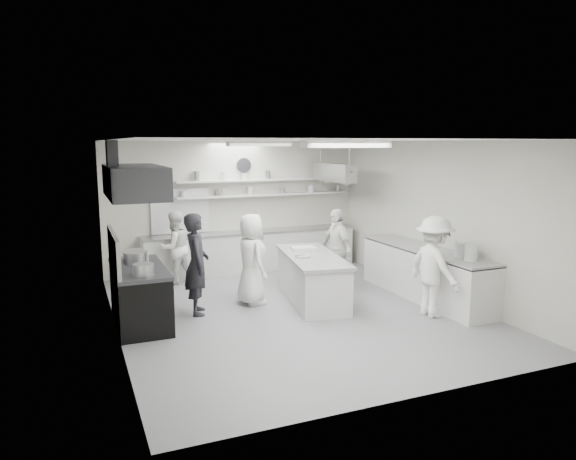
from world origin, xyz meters
name	(u,v)px	position (x,y,z in m)	size (l,w,h in m)	color
floor	(295,312)	(0.00, 0.00, -0.01)	(6.00, 7.00, 0.02)	gray
ceiling	(295,140)	(0.00, 0.00, 3.01)	(6.00, 7.00, 0.02)	white
wall_back	(235,206)	(0.00, 3.50, 1.50)	(6.00, 0.04, 3.00)	beige
wall_front	(418,274)	(0.00, -3.50, 1.50)	(6.00, 0.04, 3.00)	beige
wall_left	(113,240)	(-3.00, 0.00, 1.50)	(0.04, 7.00, 3.00)	beige
wall_right	(436,219)	(3.00, 0.00, 1.50)	(0.04, 7.00, 3.00)	beige
stove	(140,297)	(-2.60, 0.40, 0.45)	(0.80, 1.80, 0.90)	black
exhaust_hood	(135,182)	(-2.60, 0.40, 2.35)	(0.85, 2.00, 0.50)	#34343A
back_counter	(252,251)	(0.30, 3.20, 0.46)	(5.00, 0.60, 0.92)	silver
shelf_lower	(265,195)	(0.70, 3.37, 1.75)	(4.20, 0.26, 0.04)	silver
shelf_upper	(265,180)	(0.70, 3.37, 2.10)	(4.20, 0.26, 0.04)	silver
pass_through_window	(180,211)	(-1.30, 3.48, 1.45)	(1.30, 0.04, 1.00)	black
wall_clock	(244,165)	(0.20, 3.46, 2.45)	(0.32, 0.32, 0.05)	white
right_counter	(425,274)	(2.65, -0.20, 0.47)	(0.74, 3.30, 0.94)	silver
pot_rack	(334,172)	(2.00, 2.40, 2.30)	(0.30, 1.60, 0.40)	#A3A4A4
light_fixture_front	(347,144)	(0.00, -1.80, 2.94)	(1.30, 0.25, 0.10)	silver
light_fixture_rear	(259,144)	(0.00, 1.80, 2.94)	(1.30, 0.25, 0.10)	silver
prep_island	(312,279)	(0.56, 0.48, 0.42)	(0.85, 2.27, 0.84)	silver
stove_pot	(136,259)	(-2.60, 0.69, 1.04)	(0.42, 0.42, 0.25)	#A3A4A4
cook_stove	(197,264)	(-1.61, 0.55, 0.89)	(0.65, 0.42, 1.77)	black
cook_back	(174,248)	(-1.59, 2.76, 0.77)	(0.75, 0.58, 1.54)	white
cook_island_left	(251,259)	(-0.55, 0.75, 0.84)	(0.82, 0.54, 1.68)	white
cook_island_right	(337,249)	(1.40, 1.08, 0.82)	(0.97, 0.40, 1.65)	white
cook_right	(434,267)	(2.10, -1.13, 0.87)	(1.12, 0.65, 1.74)	white
bowl_island_a	(303,258)	(0.32, 0.38, 0.87)	(0.27, 0.27, 0.07)	#A3A4A4
bowl_island_b	(299,255)	(0.38, 0.68, 0.86)	(0.17, 0.17, 0.05)	silver
bowl_right	(425,249)	(2.58, -0.24, 0.97)	(0.21, 0.21, 0.05)	silver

